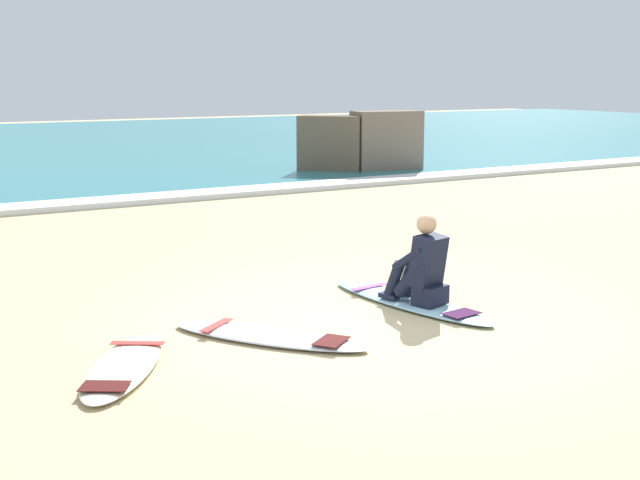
{
  "coord_description": "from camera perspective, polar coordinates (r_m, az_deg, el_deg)",
  "views": [
    {
      "loc": [
        -4.59,
        -6.8,
        2.43
      ],
      "look_at": [
        0.4,
        1.49,
        0.55
      ],
      "focal_mm": 47.88,
      "sensor_mm": 36.0,
      "label": 1
    }
  ],
  "objects": [
    {
      "name": "ground_plane",
      "position": [
        8.56,
        2.89,
        -5.51
      ],
      "size": [
        80.0,
        80.0,
        0.0
      ],
      "primitive_type": "plane",
      "color": "#CCB584"
    },
    {
      "name": "breaking_foam",
      "position": [
        16.65,
        -14.74,
        2.43
      ],
      "size": [
        80.0,
        0.9,
        0.11
      ],
      "primitive_type": "cube",
      "color": "white",
      "rests_on": "ground"
    },
    {
      "name": "surfboard_main",
      "position": [
        9.22,
        6.0,
        -4.12
      ],
      "size": [
        0.81,
        2.38,
        0.08
      ],
      "color": "#9ED1E5",
      "rests_on": "ground"
    },
    {
      "name": "surfer_seated",
      "position": [
        8.98,
        6.81,
        -1.91
      ],
      "size": [
        0.5,
        0.76,
        0.95
      ],
      "color": "black",
      "rests_on": "surfboard_main"
    },
    {
      "name": "surfboard_spare_near",
      "position": [
        8.01,
        -3.46,
        -6.42
      ],
      "size": [
        1.57,
        1.94,
        0.08
      ],
      "color": "silver",
      "rests_on": "ground"
    },
    {
      "name": "surfboard_spare_far",
      "position": [
        7.39,
        -13.0,
        -8.2
      ],
      "size": [
        1.4,
        1.79,
        0.08
      ],
      "color": "#EFE5C6",
      "rests_on": "ground"
    },
    {
      "name": "rock_outcrop_distant",
      "position": [
        21.77,
        2.35,
        6.42
      ],
      "size": [
        3.0,
        3.2,
        1.55
      ],
      "color": "#756656",
      "rests_on": "ground"
    }
  ]
}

